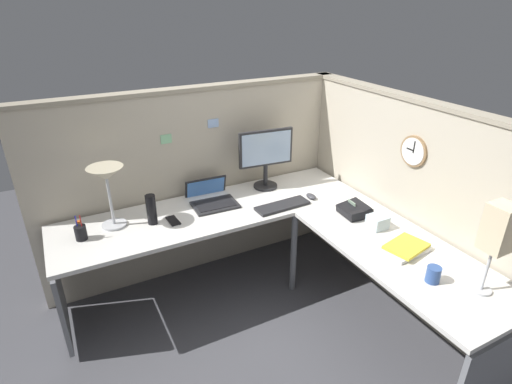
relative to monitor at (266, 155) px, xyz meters
The scene contains 20 objects.
ground_plane 1.22m from the monitor, 104.33° to the right, with size 6.80×6.80×0.00m, color #47474C.
cubicle_wall_back 0.62m from the monitor, 156.27° to the left, with size 2.57×0.12×1.58m.
cubicle_wall_right 1.17m from the monitor, 51.94° to the right, with size 0.12×2.37×1.58m.
desk 0.85m from the monitor, 114.24° to the right, with size 2.35×2.15×0.73m.
monitor is the anchor object (origin of this frame).
laptop 0.57m from the monitor, behind, with size 0.36×0.40×0.22m.
keyboard 0.48m from the monitor, 98.92° to the right, with size 0.43×0.14×0.02m, color #232326.
computer_mouse 0.50m from the monitor, 58.14° to the right, with size 0.06×0.10×0.03m, color #38383D.
desk_lamp_dome 1.26m from the monitor, behind, with size 0.24×0.24×0.44m.
pen_cup 1.51m from the monitor, behind, with size 0.08×0.08×0.18m.
cell_phone 0.94m from the monitor, 166.85° to the right, with size 0.07×0.14×0.01m, color black.
thermos_flask 1.03m from the monitor, behind, with size 0.07×0.07×0.22m, color black.
office_phone 0.85m from the monitor, 64.85° to the right, with size 0.20×0.22×0.11m.
book_stack 1.32m from the monitor, 75.58° to the right, with size 0.31×0.25×0.04m.
desk_lamp_paper 1.78m from the monitor, 76.94° to the right, with size 0.13×0.13×0.53m.
coffee_mug 1.58m from the monitor, 81.66° to the right, with size 0.08×0.08×0.10m, color #2D4C8C.
tissue_box 1.05m from the monitor, 68.75° to the right, with size 0.12×0.12×0.09m, color silver.
wall_clock 1.14m from the monitor, 54.33° to the right, with size 0.04×0.22×0.22m.
pinned_note_leftmost 0.81m from the monitor, 166.77° to the left, with size 0.08×0.00×0.07m, color #8CCC99.
pinned_note_middle 0.50m from the monitor, 154.58° to the left, with size 0.09×0.00×0.07m, color #99B7E5.
Camera 1 is at (-1.36, -2.10, 2.19)m, focal length 28.59 mm.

